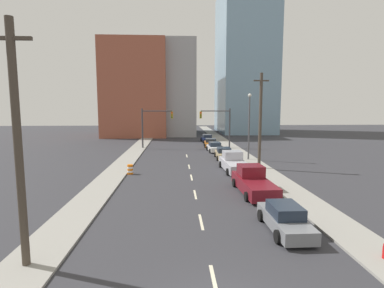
{
  "coord_description": "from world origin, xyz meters",
  "views": [
    {
      "loc": [
        -1.41,
        -8.6,
        6.61
      ],
      "look_at": [
        0.47,
        26.97,
        2.2
      ],
      "focal_mm": 28.0,
      "sensor_mm": 36.0,
      "label": 1
    }
  ],
  "objects_px": {
    "pickup_truck_silver": "(234,163)",
    "sedan_tan": "(224,154)",
    "utility_pole_left_near": "(18,145)",
    "utility_pole_right_mid": "(260,121)",
    "traffic_signal_left": "(151,122)",
    "sedan_white": "(215,147)",
    "sedan_orange": "(211,143)",
    "pickup_truck_maroon": "(253,182)",
    "sedan_navy": "(207,139)",
    "traffic_barrel": "(130,169)",
    "street_lamp": "(249,122)",
    "sedan_gray": "(285,219)",
    "traffic_signal_right": "(221,122)"
  },
  "relations": [
    {
      "from": "sedan_gray",
      "to": "sedan_white",
      "type": "height_order",
      "value": "sedan_gray"
    },
    {
      "from": "traffic_barrel",
      "to": "street_lamp",
      "type": "relative_size",
      "value": 0.12
    },
    {
      "from": "traffic_signal_left",
      "to": "pickup_truck_maroon",
      "type": "bearing_deg",
      "value": -68.75
    },
    {
      "from": "traffic_barrel",
      "to": "sedan_gray",
      "type": "distance_m",
      "value": 17.61
    },
    {
      "from": "utility_pole_left_near",
      "to": "sedan_gray",
      "type": "relative_size",
      "value": 2.13
    },
    {
      "from": "sedan_white",
      "to": "traffic_signal_left",
      "type": "bearing_deg",
      "value": 155.09
    },
    {
      "from": "traffic_signal_right",
      "to": "traffic_barrel",
      "type": "distance_m",
      "value": 22.25
    },
    {
      "from": "traffic_barrel",
      "to": "street_lamp",
      "type": "distance_m",
      "value": 15.92
    },
    {
      "from": "sedan_navy",
      "to": "pickup_truck_maroon",
      "type": "bearing_deg",
      "value": -92.75
    },
    {
      "from": "utility_pole_right_mid",
      "to": "utility_pole_left_near",
      "type": "bearing_deg",
      "value": -128.35
    },
    {
      "from": "street_lamp",
      "to": "traffic_signal_left",
      "type": "bearing_deg",
      "value": 138.66
    },
    {
      "from": "utility_pole_right_mid",
      "to": "pickup_truck_maroon",
      "type": "bearing_deg",
      "value": -108.38
    },
    {
      "from": "sedan_tan",
      "to": "sedan_orange",
      "type": "distance_m",
      "value": 11.76
    },
    {
      "from": "street_lamp",
      "to": "pickup_truck_silver",
      "type": "xyz_separation_m",
      "value": [
        -2.99,
        -6.02,
        -3.98
      ]
    },
    {
      "from": "sedan_white",
      "to": "street_lamp",
      "type": "bearing_deg",
      "value": -69.14
    },
    {
      "from": "utility_pole_right_mid",
      "to": "pickup_truck_maroon",
      "type": "relative_size",
      "value": 1.6
    },
    {
      "from": "traffic_signal_right",
      "to": "utility_pole_right_mid",
      "type": "distance_m",
      "value": 16.82
    },
    {
      "from": "utility_pole_right_mid",
      "to": "street_lamp",
      "type": "bearing_deg",
      "value": 88.62
    },
    {
      "from": "pickup_truck_maroon",
      "to": "utility_pole_left_near",
      "type": "bearing_deg",
      "value": -141.5
    },
    {
      "from": "pickup_truck_maroon",
      "to": "sedan_orange",
      "type": "relative_size",
      "value": 1.42
    },
    {
      "from": "sedan_white",
      "to": "sedan_orange",
      "type": "distance_m",
      "value": 5.52
    },
    {
      "from": "traffic_signal_right",
      "to": "traffic_barrel",
      "type": "xyz_separation_m",
      "value": [
        -11.78,
        -18.51,
        -3.7
      ]
    },
    {
      "from": "utility_pole_left_near",
      "to": "sedan_gray",
      "type": "height_order",
      "value": "utility_pole_left_near"
    },
    {
      "from": "sedan_tan",
      "to": "utility_pole_left_near",
      "type": "bearing_deg",
      "value": -113.99
    },
    {
      "from": "sedan_white",
      "to": "utility_pole_left_near",
      "type": "bearing_deg",
      "value": -113.4
    },
    {
      "from": "sedan_white",
      "to": "sedan_navy",
      "type": "height_order",
      "value": "sedan_navy"
    },
    {
      "from": "sedan_tan",
      "to": "street_lamp",
      "type": "bearing_deg",
      "value": -21.27
    },
    {
      "from": "utility_pole_right_mid",
      "to": "street_lamp",
      "type": "height_order",
      "value": "utility_pole_right_mid"
    },
    {
      "from": "traffic_signal_left",
      "to": "street_lamp",
      "type": "height_order",
      "value": "street_lamp"
    },
    {
      "from": "traffic_signal_right",
      "to": "utility_pole_left_near",
      "type": "relative_size",
      "value": 0.64
    },
    {
      "from": "pickup_truck_maroon",
      "to": "traffic_signal_left",
      "type": "bearing_deg",
      "value": 109.47
    },
    {
      "from": "sedan_gray",
      "to": "sedan_tan",
      "type": "distance_m",
      "value": 22.58
    },
    {
      "from": "utility_pole_right_mid",
      "to": "pickup_truck_silver",
      "type": "bearing_deg",
      "value": -166.46
    },
    {
      "from": "street_lamp",
      "to": "pickup_truck_silver",
      "type": "distance_m",
      "value": 7.81
    },
    {
      "from": "sedan_navy",
      "to": "street_lamp",
      "type": "bearing_deg",
      "value": -83.74
    },
    {
      "from": "utility_pole_right_mid",
      "to": "pickup_truck_silver",
      "type": "height_order",
      "value": "utility_pole_right_mid"
    },
    {
      "from": "sedan_gray",
      "to": "sedan_white",
      "type": "relative_size",
      "value": 1.03
    },
    {
      "from": "sedan_gray",
      "to": "sedan_tan",
      "type": "xyz_separation_m",
      "value": [
        0.31,
        22.58,
        -0.01
      ]
    },
    {
      "from": "traffic_barrel",
      "to": "sedan_navy",
      "type": "bearing_deg",
      "value": 68.74
    },
    {
      "from": "traffic_signal_left",
      "to": "sedan_tan",
      "type": "xyz_separation_m",
      "value": [
        10.04,
        -10.16,
        -3.52
      ]
    },
    {
      "from": "sedan_white",
      "to": "sedan_tan",
      "type": "bearing_deg",
      "value": -89.36
    },
    {
      "from": "pickup_truck_silver",
      "to": "sedan_tan",
      "type": "relative_size",
      "value": 1.32
    },
    {
      "from": "traffic_barrel",
      "to": "street_lamp",
      "type": "height_order",
      "value": "street_lamp"
    },
    {
      "from": "utility_pole_left_near",
      "to": "sedan_white",
      "type": "height_order",
      "value": "utility_pole_left_near"
    },
    {
      "from": "traffic_signal_right",
      "to": "sedan_tan",
      "type": "bearing_deg",
      "value": -96.23
    },
    {
      "from": "traffic_barrel",
      "to": "pickup_truck_silver",
      "type": "relative_size",
      "value": 0.15
    },
    {
      "from": "utility_pole_right_mid",
      "to": "sedan_white",
      "type": "height_order",
      "value": "utility_pole_right_mid"
    },
    {
      "from": "traffic_signal_right",
      "to": "sedan_navy",
      "type": "height_order",
      "value": "traffic_signal_right"
    },
    {
      "from": "traffic_signal_left",
      "to": "sedan_white",
      "type": "bearing_deg",
      "value": -22.08
    },
    {
      "from": "pickup_truck_maroon",
      "to": "sedan_navy",
      "type": "height_order",
      "value": "pickup_truck_maroon"
    }
  ]
}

